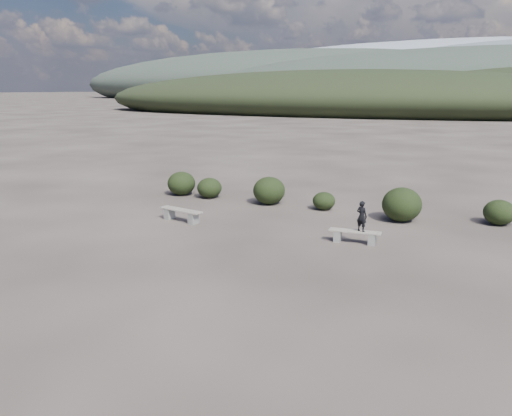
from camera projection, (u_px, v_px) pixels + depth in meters
The scene contains 11 objects.
ground at pixel (216, 277), 13.38m from camera, with size 1200.00×1200.00×0.00m, color #302925.
bench_left at pixel (181, 214), 18.95m from camera, with size 1.91×0.68×0.47m.
bench_right at pixel (355, 236), 16.28m from camera, with size 1.70×0.54×0.42m.
seated_person at pixel (362, 216), 16.06m from camera, with size 0.37×0.24×1.01m, color black.
shrub_a at pixel (209, 188), 23.01m from camera, with size 1.14×1.14×0.93m, color black.
shrub_b at pixel (269, 191), 21.73m from camera, with size 1.40×1.40×1.20m, color black.
shrub_c at pixel (324, 201), 20.75m from camera, with size 0.94×0.94×0.75m, color black.
shrub_d at pixel (402, 204), 18.90m from camera, with size 1.48×1.48×1.30m, color black.
shrub_e at pixel (499, 212), 18.45m from camera, with size 1.12×1.12×0.94m, color black.
shrub_f at pixel (181, 183), 23.62m from camera, with size 1.31×1.31×1.11m, color black.
mountain_ridges at pixel (481, 79), 310.61m from camera, with size 500.00×400.00×56.00m.
Camera 1 is at (6.45, -10.85, 4.92)m, focal length 35.00 mm.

